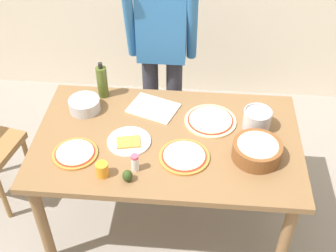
{
  "coord_description": "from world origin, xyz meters",
  "views": [
    {
      "loc": [
        0.17,
        -1.95,
        2.55
      ],
      "look_at": [
        0.0,
        0.05,
        0.81
      ],
      "focal_mm": 47.13,
      "sensor_mm": 36.0,
      "label": 1
    }
  ],
  "objects_px": {
    "avocado": "(127,176)",
    "plate_with_slice": "(129,141)",
    "mixing_bowl_steel": "(85,105)",
    "steel_pot": "(257,119)",
    "pizza_raw_on_board": "(210,121)",
    "cup_orange": "(102,170)",
    "olive_oil_bottle": "(102,82)",
    "popcorn_bowl": "(257,149)",
    "pizza_cooked_on_tray": "(75,153)",
    "pizza_second_cooked": "(184,156)",
    "cutting_board_white": "(153,108)",
    "person_cook": "(162,46)",
    "salt_shaker": "(135,163)",
    "dining_table": "(167,149)"
  },
  "relations": [
    {
      "from": "olive_oil_bottle",
      "to": "steel_pot",
      "type": "distance_m",
      "value": 1.03
    },
    {
      "from": "dining_table",
      "to": "salt_shaker",
      "type": "bearing_deg",
      "value": -119.28
    },
    {
      "from": "cutting_board_white",
      "to": "pizza_second_cooked",
      "type": "bearing_deg",
      "value": -62.26
    },
    {
      "from": "mixing_bowl_steel",
      "to": "olive_oil_bottle",
      "type": "xyz_separation_m",
      "value": [
        0.09,
        0.16,
        0.07
      ]
    },
    {
      "from": "pizza_second_cooked",
      "to": "olive_oil_bottle",
      "type": "distance_m",
      "value": 0.8
    },
    {
      "from": "person_cook",
      "to": "pizza_second_cooked",
      "type": "bearing_deg",
      "value": -76.81
    },
    {
      "from": "pizza_cooked_on_tray",
      "to": "steel_pot",
      "type": "bearing_deg",
      "value": 17.31
    },
    {
      "from": "pizza_raw_on_board",
      "to": "cup_orange",
      "type": "bearing_deg",
      "value": -139.15
    },
    {
      "from": "person_cook",
      "to": "steel_pot",
      "type": "xyz_separation_m",
      "value": [
        0.64,
        -0.62,
        -0.11
      ]
    },
    {
      "from": "dining_table",
      "to": "cutting_board_white",
      "type": "distance_m",
      "value": 0.31
    },
    {
      "from": "cutting_board_white",
      "to": "avocado",
      "type": "height_order",
      "value": "avocado"
    },
    {
      "from": "dining_table",
      "to": "pizza_raw_on_board",
      "type": "distance_m",
      "value": 0.32
    },
    {
      "from": "popcorn_bowl",
      "to": "cutting_board_white",
      "type": "relative_size",
      "value": 0.93
    },
    {
      "from": "pizza_second_cooked",
      "to": "steel_pot",
      "type": "xyz_separation_m",
      "value": [
        0.43,
        0.3,
        0.06
      ]
    },
    {
      "from": "pizza_second_cooked",
      "to": "olive_oil_bottle",
      "type": "height_order",
      "value": "olive_oil_bottle"
    },
    {
      "from": "pizza_raw_on_board",
      "to": "popcorn_bowl",
      "type": "relative_size",
      "value": 1.16
    },
    {
      "from": "mixing_bowl_steel",
      "to": "steel_pot",
      "type": "height_order",
      "value": "steel_pot"
    },
    {
      "from": "pizza_cooked_on_tray",
      "to": "pizza_second_cooked",
      "type": "bearing_deg",
      "value": 2.59
    },
    {
      "from": "avocado",
      "to": "plate_with_slice",
      "type": "bearing_deg",
      "value": 97.44
    },
    {
      "from": "mixing_bowl_steel",
      "to": "steel_pot",
      "type": "bearing_deg",
      "value": -4.37
    },
    {
      "from": "person_cook",
      "to": "cutting_board_white",
      "type": "xyz_separation_m",
      "value": [
        -0.01,
        -0.49,
        -0.17
      ]
    },
    {
      "from": "popcorn_bowl",
      "to": "avocado",
      "type": "xyz_separation_m",
      "value": [
        -0.7,
        -0.24,
        -0.03
      ]
    },
    {
      "from": "plate_with_slice",
      "to": "olive_oil_bottle",
      "type": "xyz_separation_m",
      "value": [
        -0.24,
        0.45,
        0.11
      ]
    },
    {
      "from": "cup_orange",
      "to": "salt_shaker",
      "type": "height_order",
      "value": "salt_shaker"
    },
    {
      "from": "plate_with_slice",
      "to": "mixing_bowl_steel",
      "type": "distance_m",
      "value": 0.44
    },
    {
      "from": "cup_orange",
      "to": "cutting_board_white",
      "type": "bearing_deg",
      "value": 70.57
    },
    {
      "from": "person_cook",
      "to": "olive_oil_bottle",
      "type": "bearing_deg",
      "value": -134.06
    },
    {
      "from": "person_cook",
      "to": "pizza_raw_on_board",
      "type": "bearing_deg",
      "value": -58.39
    },
    {
      "from": "person_cook",
      "to": "cutting_board_white",
      "type": "distance_m",
      "value": 0.52
    },
    {
      "from": "pizza_second_cooked",
      "to": "mixing_bowl_steel",
      "type": "distance_m",
      "value": 0.77
    },
    {
      "from": "pizza_cooked_on_tray",
      "to": "salt_shaker",
      "type": "xyz_separation_m",
      "value": [
        0.36,
        -0.09,
        0.04
      ]
    },
    {
      "from": "person_cook",
      "to": "avocado",
      "type": "bearing_deg",
      "value": -94.13
    },
    {
      "from": "mixing_bowl_steel",
      "to": "plate_with_slice",
      "type": "bearing_deg",
      "value": -40.89
    },
    {
      "from": "person_cook",
      "to": "cutting_board_white",
      "type": "relative_size",
      "value": 5.4
    },
    {
      "from": "pizza_cooked_on_tray",
      "to": "steel_pot",
      "type": "relative_size",
      "value": 1.52
    },
    {
      "from": "steel_pot",
      "to": "cutting_board_white",
      "type": "xyz_separation_m",
      "value": [
        -0.65,
        0.13,
        -0.06
      ]
    },
    {
      "from": "popcorn_bowl",
      "to": "cup_orange",
      "type": "distance_m",
      "value": 0.87
    },
    {
      "from": "popcorn_bowl",
      "to": "olive_oil_bottle",
      "type": "height_order",
      "value": "olive_oil_bottle"
    },
    {
      "from": "salt_shaker",
      "to": "pizza_cooked_on_tray",
      "type": "bearing_deg",
      "value": 166.42
    },
    {
      "from": "pizza_cooked_on_tray",
      "to": "salt_shaker",
      "type": "height_order",
      "value": "salt_shaker"
    },
    {
      "from": "cup_orange",
      "to": "steel_pot",
      "type": "bearing_deg",
      "value": 28.74
    },
    {
      "from": "pizza_raw_on_board",
      "to": "cutting_board_white",
      "type": "xyz_separation_m",
      "value": [
        -0.37,
        0.1,
        -0.0
      ]
    },
    {
      "from": "person_cook",
      "to": "olive_oil_bottle",
      "type": "xyz_separation_m",
      "value": [
        -0.36,
        -0.37,
        -0.07
      ]
    },
    {
      "from": "avocado",
      "to": "salt_shaker",
      "type": "bearing_deg",
      "value": 70.2
    },
    {
      "from": "plate_with_slice",
      "to": "salt_shaker",
      "type": "distance_m",
      "value": 0.23
    },
    {
      "from": "popcorn_bowl",
      "to": "cutting_board_white",
      "type": "distance_m",
      "value": 0.75
    },
    {
      "from": "olive_oil_bottle",
      "to": "plate_with_slice",
      "type": "bearing_deg",
      "value": -61.72
    },
    {
      "from": "pizza_second_cooked",
      "to": "cup_orange",
      "type": "distance_m",
      "value": 0.47
    },
    {
      "from": "plate_with_slice",
      "to": "popcorn_bowl",
      "type": "distance_m",
      "value": 0.75
    },
    {
      "from": "pizza_cooked_on_tray",
      "to": "steel_pot",
      "type": "height_order",
      "value": "steel_pot"
    }
  ]
}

